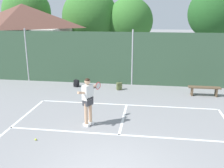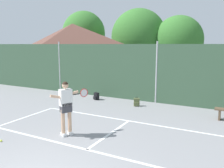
{
  "view_description": "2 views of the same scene",
  "coord_description": "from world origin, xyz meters",
  "px_view_note": "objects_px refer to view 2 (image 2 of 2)",
  "views": [
    {
      "loc": [
        0.91,
        -5.59,
        4.17
      ],
      "look_at": [
        -0.62,
        5.05,
        1.11
      ],
      "focal_mm": 40.7,
      "sensor_mm": 36.0,
      "label": 1
    },
    {
      "loc": [
        3.75,
        -2.97,
        3.07
      ],
      "look_at": [
        -1.88,
        7.58,
        1.06
      ],
      "focal_mm": 38.05,
      "sensor_mm": 36.0,
      "label": 2
    }
  ],
  "objects_px": {
    "backpack_black": "(96,96)",
    "backpack_olive": "(137,102)",
    "tennis_player": "(66,103)",
    "tennis_ball": "(1,141)"
  },
  "relations": [
    {
      "from": "backpack_olive",
      "to": "backpack_black",
      "type": "bearing_deg",
      "value": 174.65
    },
    {
      "from": "tennis_ball",
      "to": "backpack_black",
      "type": "bearing_deg",
      "value": 93.64
    },
    {
      "from": "tennis_player",
      "to": "tennis_ball",
      "type": "bearing_deg",
      "value": -135.61
    },
    {
      "from": "tennis_ball",
      "to": "backpack_black",
      "type": "height_order",
      "value": "backpack_black"
    },
    {
      "from": "backpack_black",
      "to": "backpack_olive",
      "type": "xyz_separation_m",
      "value": [
        2.53,
        -0.24,
        0.0
      ]
    },
    {
      "from": "backpack_black",
      "to": "backpack_olive",
      "type": "height_order",
      "value": "same"
    },
    {
      "from": "tennis_player",
      "to": "tennis_ball",
      "type": "xyz_separation_m",
      "value": [
        -1.49,
        -1.46,
        -1.08
      ]
    },
    {
      "from": "tennis_ball",
      "to": "backpack_olive",
      "type": "bearing_deg",
      "value": 71.03
    },
    {
      "from": "backpack_olive",
      "to": "tennis_player",
      "type": "bearing_deg",
      "value": -97.66
    },
    {
      "from": "tennis_player",
      "to": "tennis_ball",
      "type": "distance_m",
      "value": 2.34
    }
  ]
}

